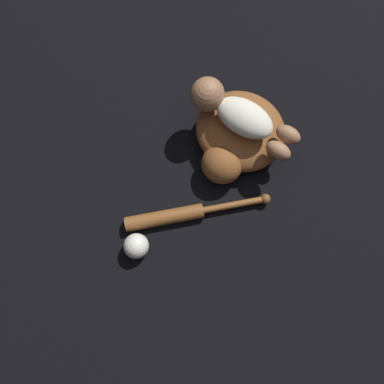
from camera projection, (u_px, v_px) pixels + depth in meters
ground_plane at (223, 126)px, 1.23m from camera, size 6.00×6.00×0.00m
baseball_glove at (237, 136)px, 1.16m from camera, size 0.35×0.37×0.11m
baby_figure at (236, 112)px, 1.08m from camera, size 0.34×0.21×0.10m
baseball_bat at (180, 215)px, 1.14m from camera, size 0.43×0.19×0.05m
baseball at (136, 246)px, 1.10m from camera, size 0.08×0.08×0.08m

